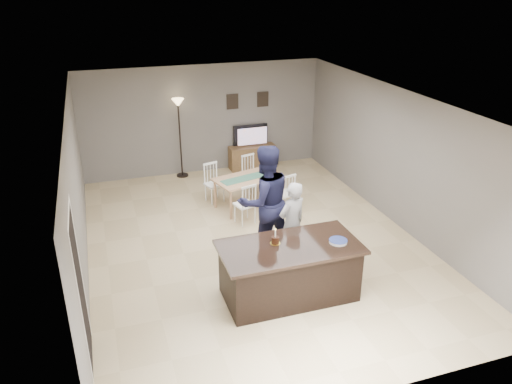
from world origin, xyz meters
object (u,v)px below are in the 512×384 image
object	(u,v)px
floor_lamp	(179,117)
tv_console	(252,157)
man	(265,202)
plate_stack	(338,241)
birthday_cake	(275,240)
kitchen_island	(289,271)
dining_table	(248,182)
television	(251,136)
woman	(292,224)

from	to	relation	value
floor_lamp	tv_console	bearing A→B (deg)	-0.62
man	plate_stack	distance (m)	1.64
tv_console	plate_stack	xyz separation A→B (m)	(-0.46, -5.71, 0.62)
man	birthday_cake	world-z (taller)	man
man	tv_console	bearing A→B (deg)	-112.01
tv_console	kitchen_island	bearing A→B (deg)	-102.16
plate_stack	dining_table	bearing A→B (deg)	95.44
kitchen_island	television	world-z (taller)	television
birthday_cake	plate_stack	bearing A→B (deg)	-16.74
kitchen_island	floor_lamp	distance (m)	5.73
television	floor_lamp	distance (m)	1.96
plate_stack	floor_lamp	distance (m)	5.93
woman	floor_lamp	distance (m)	4.86
kitchen_island	plate_stack	size ratio (longest dim) A/B	7.59
man	plate_stack	bearing A→B (deg)	107.18
tv_console	woman	bearing A→B (deg)	-99.68
tv_console	dining_table	size ratio (longest dim) A/B	0.63
kitchen_island	woman	xyz separation A→B (m)	(0.41, 0.91, 0.31)
tv_console	plate_stack	bearing A→B (deg)	-94.65
kitchen_island	television	distance (m)	5.78
plate_stack	man	bearing A→B (deg)	114.16
man	plate_stack	xyz separation A→B (m)	(0.67, -1.49, -0.11)
tv_console	woman	world-z (taller)	woman
tv_console	man	bearing A→B (deg)	-105.04
birthday_cake	plate_stack	distance (m)	0.97
dining_table	man	bearing A→B (deg)	-114.75
birthday_cake	plate_stack	xyz separation A→B (m)	(0.92, -0.28, -0.04)
kitchen_island	floor_lamp	xyz separation A→B (m)	(-0.65, 5.59, 1.07)
television	dining_table	bearing A→B (deg)	70.62
dining_table	floor_lamp	size ratio (longest dim) A/B	0.98
kitchen_island	dining_table	size ratio (longest dim) A/B	1.12
woman	kitchen_island	bearing A→B (deg)	46.37
television	kitchen_island	bearing A→B (deg)	77.99
woman	birthday_cake	xyz separation A→B (m)	(-0.59, -0.78, 0.20)
television	plate_stack	size ratio (longest dim) A/B	3.23
plate_stack	floor_lamp	bearing A→B (deg)	103.57
floor_lamp	kitchen_island	bearing A→B (deg)	-83.39
man	kitchen_island	bearing A→B (deg)	80.21
kitchen_island	man	world-z (taller)	man
kitchen_island	floor_lamp	size ratio (longest dim) A/B	1.09
man	floor_lamp	world-z (taller)	man
dining_table	woman	bearing A→B (deg)	-105.23
television	dining_table	distance (m)	2.43
kitchen_island	birthday_cake	bearing A→B (deg)	144.08
woman	man	world-z (taller)	man
kitchen_island	tv_console	distance (m)	5.70
television	plate_stack	distance (m)	5.80
tv_console	plate_stack	size ratio (longest dim) A/B	4.24
plate_stack	dining_table	size ratio (longest dim) A/B	0.15
man	dining_table	xyz separation A→B (m)	(0.33, 2.02, -0.47)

